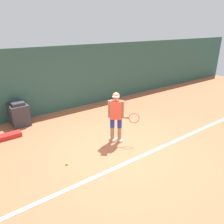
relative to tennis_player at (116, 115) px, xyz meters
The scene contains 7 objects.
ground_plane 0.95m from the tennis_player, 133.02° to the right, with size 24.00×24.00×0.00m, color #B76642.
back_wall 3.57m from the tennis_player, 94.26° to the left, with size 24.00×0.10×2.63m.
court_baseline 1.42m from the tennis_player, 103.44° to the right, with size 21.60×0.10×0.01m.
tennis_player is the anchor object (origin of this frame).
tennis_ball 1.99m from the tennis_player, behind, with size 0.07×0.07×0.07m.
covered_chair 3.72m from the tennis_player, 123.93° to the left, with size 0.60×0.74×0.87m.
equipment_bag 3.54m from the tennis_player, 140.53° to the left, with size 0.77×0.30×0.14m.
Camera 1 is at (-3.39, -4.47, 3.35)m, focal length 35.00 mm.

